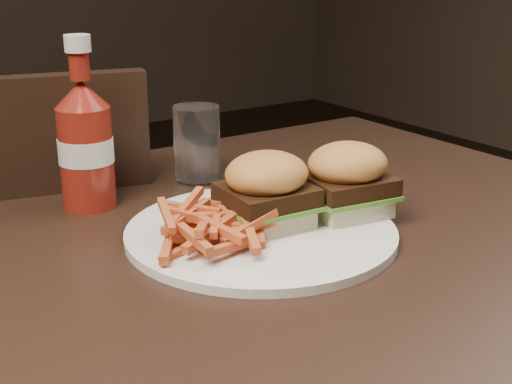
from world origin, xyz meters
TOP-DOWN VIEW (x-y plane):
  - dining_table at (0.00, 0.00)m, footprint 1.20×0.80m
  - chair_far at (-0.06, 0.50)m, footprint 0.53×0.53m
  - plate at (0.11, -0.00)m, footprint 0.30×0.30m
  - sandwich_half_a at (0.12, 0.00)m, footprint 0.09×0.08m
  - sandwich_half_b at (0.22, -0.02)m, footprint 0.10×0.09m
  - fries_pile at (0.05, 0.01)m, footprint 0.15×0.15m
  - ketchup_bottle at (-0.01, 0.20)m, footprint 0.09×0.09m
  - tumbler at (0.15, 0.22)m, footprint 0.08×0.08m

SIDE VIEW (x-z plane):
  - chair_far at x=-0.06m, z-range 0.41..0.45m
  - dining_table at x=0.00m, z-range 0.71..0.75m
  - plate at x=0.11m, z-range 0.75..0.76m
  - sandwich_half_a at x=0.12m, z-range 0.76..0.78m
  - sandwich_half_b at x=0.22m, z-range 0.76..0.78m
  - fries_pile at x=0.05m, z-range 0.76..0.81m
  - tumbler at x=0.15m, z-range 0.75..0.86m
  - ketchup_bottle at x=-0.01m, z-range 0.74..0.88m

